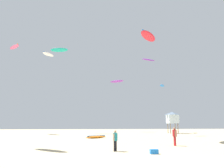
# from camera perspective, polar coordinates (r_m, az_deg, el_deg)

# --- Properties ---
(ground_plane) EXTENTS (120.00, 120.00, 0.00)m
(ground_plane) POSITION_cam_1_polar(r_m,az_deg,el_deg) (12.92, 7.64, -19.02)
(ground_plane) COLOR #C6B28C
(person_foreground) EXTENTS (0.36, 0.44, 1.58)m
(person_foreground) POSITION_cam_1_polar(r_m,az_deg,el_deg) (18.03, 0.80, -13.36)
(person_foreground) COLOR black
(person_foreground) RESTS_ON ground
(person_midground) EXTENTS (0.38, 0.56, 1.70)m
(person_midground) POSITION_cam_1_polar(r_m,az_deg,el_deg) (22.89, 15.18, -12.02)
(person_midground) COLOR #B21E23
(person_midground) RESTS_ON ground
(kite_grounded_near) EXTENTS (3.12, 2.52, 0.38)m
(kite_grounded_near) POSITION_cam_1_polar(r_m,az_deg,el_deg) (32.44, -3.90, -12.87)
(kite_grounded_near) COLOR orange
(kite_grounded_near) RESTS_ON ground
(lifeguard_tower) EXTENTS (2.30, 2.30, 4.15)m
(lifeguard_tower) POSITION_cam_1_polar(r_m,az_deg,el_deg) (47.45, 14.68, -8.00)
(lifeguard_tower) COLOR #8C704C
(lifeguard_tower) RESTS_ON ground
(cooler_box) EXTENTS (0.56, 0.36, 0.32)m
(cooler_box) POSITION_cam_1_polar(r_m,az_deg,el_deg) (16.91, 10.33, -16.09)
(cooler_box) COLOR blue
(cooler_box) RESTS_ON ground
(kite_aloft_0) EXTENTS (3.96, 1.71, 0.92)m
(kite_aloft_0) POSITION_cam_1_polar(r_m,az_deg,el_deg) (51.72, -12.91, 8.21)
(kite_aloft_0) COLOR #19B29E
(kite_aloft_1) EXTENTS (3.36, 3.92, 0.49)m
(kite_aloft_1) POSITION_cam_1_polar(r_m,az_deg,el_deg) (52.50, -22.95, 8.43)
(kite_aloft_1) COLOR #E5598C
(kite_aloft_2) EXTENTS (3.54, 3.20, 0.63)m
(kite_aloft_2) POSITION_cam_1_polar(r_m,az_deg,el_deg) (54.68, 1.20, 0.67)
(kite_aloft_2) COLOR purple
(kite_aloft_3) EXTENTS (3.45, 4.19, 0.80)m
(kite_aloft_3) POSITION_cam_1_polar(r_m,az_deg,el_deg) (31.62, 8.94, 11.57)
(kite_aloft_3) COLOR red
(kite_aloft_4) EXTENTS (2.01, 3.05, 0.37)m
(kite_aloft_4) POSITION_cam_1_polar(r_m,az_deg,el_deg) (51.13, 12.27, -0.40)
(kite_aloft_4) COLOR blue
(kite_aloft_5) EXTENTS (2.79, 1.72, 0.54)m
(kite_aloft_5) POSITION_cam_1_polar(r_m,az_deg,el_deg) (42.36, 8.97, 5.92)
(kite_aloft_5) COLOR purple
(kite_aloft_6) EXTENTS (1.93, 2.50, 0.52)m
(kite_aloft_6) POSITION_cam_1_polar(r_m,az_deg,el_deg) (40.06, -15.42, 7.07)
(kite_aloft_6) COLOR white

